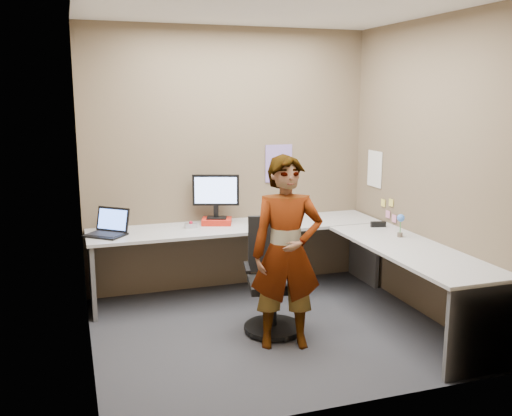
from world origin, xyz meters
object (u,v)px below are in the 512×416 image
object	(u,v)px
monitor	(216,193)
desk	(300,250)
person	(287,253)
office_chair	(273,286)

from	to	relation	value
monitor	desk	bearing A→B (deg)	-30.33
monitor	person	world-z (taller)	person
office_chair	person	distance (m)	0.51
person	monitor	bearing A→B (deg)	113.04
office_chair	monitor	bearing A→B (deg)	114.52
desk	monitor	bearing A→B (deg)	131.02
desk	monitor	xyz separation A→B (m)	(-0.63, 0.72, 0.46)
office_chair	desk	bearing A→B (deg)	53.80
monitor	office_chair	world-z (taller)	monitor
desk	person	xyz separation A→B (m)	(-0.41, -0.68, 0.20)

